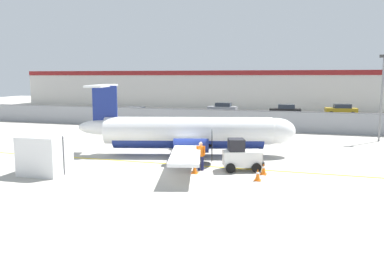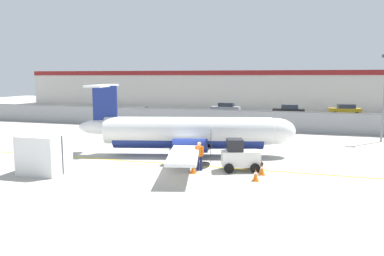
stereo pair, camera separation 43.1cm
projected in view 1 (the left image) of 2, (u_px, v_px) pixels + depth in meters
The scene contains 16 objects.
ground_plane at pixel (189, 165), 23.28m from camera, with size 140.00×140.00×0.01m.
perimeter_fence at pixel (233, 119), 38.38m from camera, with size 98.00×0.10×2.10m.
parking_lot_strip at pixel (247, 118), 49.49m from camera, with size 98.00×17.00×0.12m.
background_building at pixel (261, 89), 66.67m from camera, with size 91.00×8.10×6.50m.
commuter_airplane at pixel (192, 133), 25.99m from camera, with size 15.01×15.92×4.92m.
baggage_tug at pixel (241, 156), 21.91m from camera, with size 2.56×1.95×1.88m.
ground_crew_worker at pixel (201, 154), 21.89m from camera, with size 0.54×0.34×1.70m.
cargo_container at pixel (45, 155), 21.13m from camera, with size 2.44×2.03×2.20m.
traffic_cone_near_left at pixel (195, 168), 21.29m from camera, with size 0.36×0.36×0.64m.
traffic_cone_near_right at pixel (258, 175), 19.81m from camera, with size 0.36×0.36×0.64m.
traffic_cone_far_left at pixel (264, 169), 21.05m from camera, with size 0.36×0.36×0.64m.
parked_car_0 at pixel (134, 113), 47.06m from camera, with size 4.39×2.43×1.58m.
parked_car_1 at pixel (223, 108), 54.58m from camera, with size 4.25×2.10×1.58m.
parked_car_2 at pixel (285, 110), 51.20m from camera, with size 4.28×2.18×1.58m.
parked_car_3 at pixel (341, 110), 52.00m from camera, with size 4.33×2.29×1.58m.
apron_light_pole at pixel (382, 91), 31.24m from camera, with size 0.70×0.30×7.27m.
Camera 1 is at (6.33, -19.84, 5.49)m, focal length 35.00 mm.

